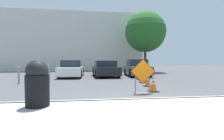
# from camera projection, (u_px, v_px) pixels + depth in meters

# --- Properties ---
(ground_plane) EXTENTS (96.00, 96.00, 0.00)m
(ground_plane) POSITION_uv_depth(u_px,v_px,m) (104.00, 76.00, 15.01)
(ground_plane) COLOR #4C4C4F
(sidewalk_strip) EXTENTS (30.31, 3.07, 0.14)m
(sidewalk_strip) POSITION_uv_depth(u_px,v_px,m) (157.00, 117.00, 3.59)
(sidewalk_strip) COLOR #ADAAA3
(sidewalk_strip) RESTS_ON ground_plane
(curb_lip) EXTENTS (30.31, 0.20, 0.14)m
(curb_lip) POSITION_uv_depth(u_px,v_px,m) (136.00, 101.00, 5.11)
(curb_lip) COLOR #ADAAA3
(curb_lip) RESTS_ON ground_plane
(road_closed_sign) EXTENTS (0.98, 0.20, 1.35)m
(road_closed_sign) POSITION_uv_depth(u_px,v_px,m) (143.00, 75.00, 6.70)
(road_closed_sign) COLOR black
(road_closed_sign) RESTS_ON ground_plane
(traffic_cone_nearest) EXTENTS (0.40, 0.40, 0.67)m
(traffic_cone_nearest) POSITION_uv_depth(u_px,v_px,m) (153.00, 84.00, 7.13)
(traffic_cone_nearest) COLOR black
(traffic_cone_nearest) RESTS_ON ground_plane
(traffic_cone_second) EXTENTS (0.41, 0.41, 0.70)m
(traffic_cone_second) POSITION_uv_depth(u_px,v_px,m) (148.00, 80.00, 8.79)
(traffic_cone_second) COLOR black
(traffic_cone_second) RESTS_ON ground_plane
(traffic_cone_third) EXTENTS (0.45, 0.45, 0.69)m
(traffic_cone_third) POSITION_uv_depth(u_px,v_px,m) (143.00, 77.00, 10.37)
(traffic_cone_third) COLOR black
(traffic_cone_third) RESTS_ON ground_plane
(traffic_cone_fourth) EXTENTS (0.43, 0.43, 0.76)m
(traffic_cone_fourth) POSITION_uv_depth(u_px,v_px,m) (140.00, 75.00, 11.96)
(traffic_cone_fourth) COLOR black
(traffic_cone_fourth) RESTS_ON ground_plane
(traffic_cone_fifth) EXTENTS (0.44, 0.44, 0.61)m
(traffic_cone_fifth) POSITION_uv_depth(u_px,v_px,m) (139.00, 74.00, 13.37)
(traffic_cone_fifth) COLOR black
(traffic_cone_fifth) RESTS_ON ground_plane
(parked_car_nearest) EXTENTS (1.87, 4.63, 1.37)m
(parked_car_nearest) POSITION_uv_depth(u_px,v_px,m) (72.00, 69.00, 14.46)
(parked_car_nearest) COLOR white
(parked_car_nearest) RESTS_ON ground_plane
(parked_car_second) EXTENTS (2.08, 4.32, 1.34)m
(parked_car_second) POSITION_uv_depth(u_px,v_px,m) (105.00, 69.00, 14.74)
(parked_car_second) COLOR black
(parked_car_second) RESTS_ON ground_plane
(parked_car_third) EXTENTS (1.96, 4.27, 1.46)m
(parked_car_third) POSITION_uv_depth(u_px,v_px,m) (137.00, 68.00, 15.31)
(parked_car_third) COLOR slate
(parked_car_third) RESTS_ON ground_plane
(trash_bin) EXTENTS (0.55, 0.55, 1.12)m
(trash_bin) POSITION_uv_depth(u_px,v_px,m) (37.00, 83.00, 4.20)
(trash_bin) COLOR black
(trash_bin) RESTS_ON sidewalk_strip
(bollard_nearest) EXTENTS (0.12, 0.12, 1.08)m
(bollard_nearest) POSITION_uv_depth(u_px,v_px,m) (49.00, 74.00, 9.99)
(bollard_nearest) COLOR gray
(bollard_nearest) RESTS_ON ground_plane
(bollard_second) EXTENTS (0.12, 0.12, 1.01)m
(bollard_second) POSITION_uv_depth(u_px,v_px,m) (19.00, 74.00, 9.77)
(bollard_second) COLOR gray
(bollard_second) RESTS_ON ground_plane
(building_facade_backdrop) EXTENTS (19.77, 5.00, 8.21)m
(building_facade_backdrop) POSITION_uv_depth(u_px,v_px,m) (74.00, 43.00, 26.11)
(building_facade_backdrop) COLOR beige
(building_facade_backdrop) RESTS_ON ground_plane
(street_tree_behind_lot) EXTENTS (4.95, 4.95, 7.41)m
(street_tree_behind_lot) POSITION_uv_depth(u_px,v_px,m) (145.00, 32.00, 21.35)
(street_tree_behind_lot) COLOR #513823
(street_tree_behind_lot) RESTS_ON ground_plane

